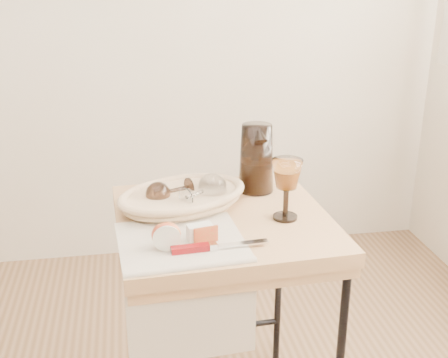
{
  "coord_description": "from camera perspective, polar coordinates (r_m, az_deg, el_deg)",
  "views": [
    {
      "loc": [
        0.25,
        -0.95,
        1.45
      ],
      "look_at": [
        0.5,
        0.51,
        0.88
      ],
      "focal_mm": 45.84,
      "sensor_mm": 36.0,
      "label": 1
    }
  ],
  "objects": [
    {
      "name": "goblet_lying_a",
      "position": [
        1.69,
        -5.25,
        -1.2
      ],
      "size": [
        0.14,
        0.12,
        0.07
      ],
      "primitive_type": null,
      "rotation": [
        0.0,
        0.0,
        3.56
      ],
      "color": "#4E3626",
      "rests_on": "bread_basket"
    },
    {
      "name": "goblet_lying_b",
      "position": [
        1.67,
        -2.29,
        -1.27
      ],
      "size": [
        0.17,
        0.15,
        0.09
      ],
      "primitive_type": null,
      "rotation": [
        0.0,
        0.0,
        0.63
      ],
      "color": "white",
      "rests_on": "bread_basket"
    },
    {
      "name": "wine_goblet",
      "position": [
        1.6,
        6.23,
        -1.02
      ],
      "size": [
        0.11,
        0.11,
        0.18
      ],
      "primitive_type": null,
      "rotation": [
        0.0,
        0.0,
        0.28
      ],
      "color": "white",
      "rests_on": "side_table"
    },
    {
      "name": "table_knife",
      "position": [
        1.45,
        -0.78,
        -6.61
      ],
      "size": [
        0.25,
        0.04,
        0.02
      ],
      "primitive_type": null,
      "rotation": [
        0.0,
        0.0,
        0.07
      ],
      "color": "silver",
      "rests_on": "tea_towel"
    },
    {
      "name": "tea_towel",
      "position": [
        1.5,
        -4.32,
        -6.19
      ],
      "size": [
        0.34,
        0.31,
        0.01
      ],
      "primitive_type": "cube",
      "rotation": [
        0.0,
        0.0,
        0.08
      ],
      "color": "beige",
      "rests_on": "side_table"
    },
    {
      "name": "side_table",
      "position": [
        1.84,
        -0.11,
        -14.57
      ],
      "size": [
        0.63,
        0.63,
        0.76
      ],
      "primitive_type": null,
      "rotation": [
        0.0,
        0.0,
        0.05
      ],
      "color": "olive",
      "rests_on": "floor"
    },
    {
      "name": "apple_wedge",
      "position": [
        1.48,
        -2.41,
        -5.34
      ],
      "size": [
        0.07,
        0.05,
        0.04
      ],
      "primitive_type": "cube",
      "rotation": [
        0.0,
        0.0,
        0.18
      ],
      "color": "silver",
      "rests_on": "tea_towel"
    },
    {
      "name": "bread_basket",
      "position": [
        1.69,
        -4.13,
        -2.03
      ],
      "size": [
        0.42,
        0.36,
        0.05
      ],
      "primitive_type": null,
      "rotation": [
        0.0,
        0.0,
        0.39
      ],
      "color": "tan",
      "rests_on": "side_table"
    },
    {
      "name": "pitcher",
      "position": [
        1.79,
        3.24,
        2.09
      ],
      "size": [
        0.16,
        0.24,
        0.26
      ],
      "primitive_type": null,
      "rotation": [
        0.0,
        0.0,
        0.05
      ],
      "color": "black",
      "rests_on": "side_table"
    },
    {
      "name": "apple_half",
      "position": [
        1.45,
        -5.79,
        -5.55
      ],
      "size": [
        0.08,
        0.04,
        0.07
      ],
      "primitive_type": "ellipsoid",
      "rotation": [
        0.0,
        0.0,
        -0.01
      ],
      "color": "red",
      "rests_on": "tea_towel"
    }
  ]
}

